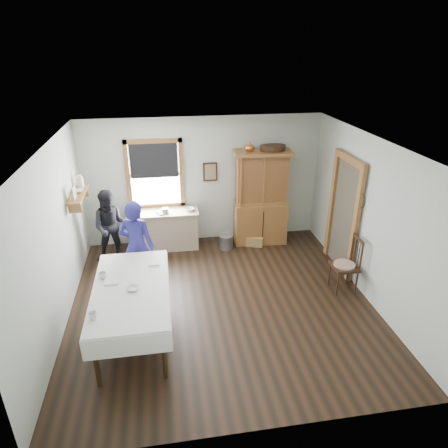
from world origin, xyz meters
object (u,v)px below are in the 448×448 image
object	(u,v)px
wicker_basket	(255,240)
figure_dark	(112,229)
spindle_chair	(345,264)
woman_blue	(137,250)
china_hutch	(261,198)
work_counter	(164,230)
pail	(226,242)
dining_table	(133,311)

from	to	relation	value
wicker_basket	figure_dark	xyz separation A→B (m)	(-2.95, -0.18, 0.59)
spindle_chair	figure_dark	xyz separation A→B (m)	(-4.11, 1.72, 0.18)
woman_blue	figure_dark	xyz separation A→B (m)	(-0.54, 1.12, -0.09)
figure_dark	china_hutch	bearing A→B (deg)	5.12
china_hutch	figure_dark	xyz separation A→B (m)	(-3.10, -0.37, -0.32)
spindle_chair	wicker_basket	xyz separation A→B (m)	(-1.16, 1.91, -0.41)
china_hutch	wicker_basket	size ratio (longest dim) A/B	5.72
work_counter	pail	bearing A→B (deg)	-10.30
work_counter	wicker_basket	size ratio (longest dim) A/B	4.10
dining_table	pail	size ratio (longest dim) A/B	6.96
wicker_basket	spindle_chair	bearing A→B (deg)	-58.66
dining_table	wicker_basket	size ratio (longest dim) A/B	5.98
spindle_chair	pail	bearing A→B (deg)	135.92
dining_table	figure_dark	size ratio (longest dim) A/B	1.54
china_hutch	wicker_basket	world-z (taller)	china_hutch
china_hutch	dining_table	bearing A→B (deg)	-130.02
wicker_basket	pail	bearing A→B (deg)	-175.21
wicker_basket	figure_dark	world-z (taller)	figure_dark
dining_table	pail	xyz separation A→B (m)	(1.81, 2.51, -0.27)
dining_table	spindle_chair	size ratio (longest dim) A/B	2.08
spindle_chair	china_hutch	bearing A→B (deg)	117.49
woman_blue	figure_dark	size ratio (longest dim) A/B	1.13
work_counter	woman_blue	size ratio (longest dim) A/B	0.93
pail	china_hutch	bearing A→B (deg)	16.45
work_counter	dining_table	bearing A→B (deg)	-99.44
pail	figure_dark	world-z (taller)	figure_dark
pail	figure_dark	bearing A→B (deg)	-176.74
china_hutch	figure_dark	bearing A→B (deg)	-169.83
china_hutch	spindle_chair	size ratio (longest dim) A/B	1.99
pail	wicker_basket	distance (m)	0.64
work_counter	figure_dark	world-z (taller)	figure_dark
pail	woman_blue	world-z (taller)	woman_blue
work_counter	china_hutch	xyz separation A→B (m)	(2.08, -0.03, 0.60)
work_counter	dining_table	distance (m)	2.82
work_counter	pail	distance (m)	1.34
work_counter	spindle_chair	distance (m)	3.74
spindle_chair	wicker_basket	world-z (taller)	spindle_chair
work_counter	wicker_basket	bearing A→B (deg)	-4.97
china_hutch	dining_table	world-z (taller)	china_hutch
woman_blue	work_counter	bearing A→B (deg)	-88.03
china_hutch	woman_blue	bearing A→B (deg)	-146.38
china_hutch	figure_dark	distance (m)	3.14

